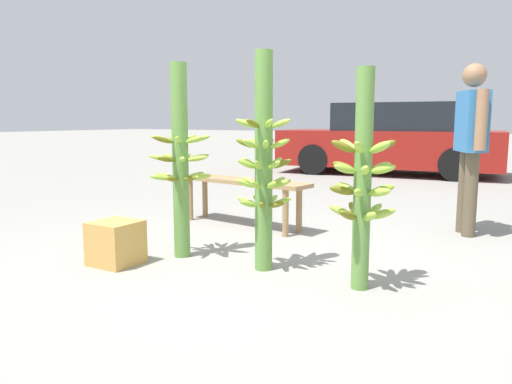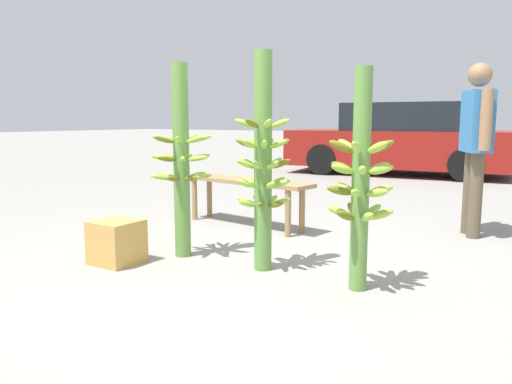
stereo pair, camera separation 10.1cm
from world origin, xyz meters
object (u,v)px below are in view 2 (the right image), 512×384
banana_stalk_left (181,161)px  produce_crate (117,242)px  vendor_person (476,135)px  banana_stalk_right (361,181)px  banana_stalk_center (263,163)px  market_bench (245,187)px  parked_car (401,140)px

banana_stalk_left → produce_crate: (-0.30, -0.43, -0.61)m
banana_stalk_left → vendor_person: (1.86, 2.02, 0.18)m
banana_stalk_right → banana_stalk_left: bearing=179.3°
banana_stalk_center → banana_stalk_right: bearing=-3.5°
market_bench → produce_crate: size_ratio=4.77×
parked_car → produce_crate: parked_car is taller
banana_stalk_center → parked_car: (-1.04, 7.05, -0.11)m
banana_stalk_center → banana_stalk_right: 0.76m
banana_stalk_right → market_bench: (-1.71, 1.25, -0.31)m
vendor_person → parked_car: (-2.16, 5.06, -0.27)m
banana_stalk_center → vendor_person: bearing=60.8°
banana_stalk_center → market_bench: 1.59m
market_bench → parked_car: (-0.08, 5.84, 0.27)m
banana_stalk_left → banana_stalk_center: size_ratio=0.97×
banana_stalk_right → parked_car: bearing=104.2°
produce_crate → banana_stalk_right: bearing=13.0°
banana_stalk_center → parked_car: banana_stalk_center is taller
banana_stalk_center → produce_crate: size_ratio=4.74×
banana_stalk_right → vendor_person: vendor_person is taller
banana_stalk_left → banana_stalk_center: (0.75, 0.03, 0.02)m
vendor_person → parked_car: 5.50m
banana_stalk_right → vendor_person: bearing=80.0°
banana_stalk_left → parked_car: (-0.30, 7.08, -0.09)m
banana_stalk_center → parked_car: bearing=98.4°
banana_stalk_right → vendor_person: (0.36, 2.04, 0.24)m
banana_stalk_center → market_bench: banana_stalk_center is taller
market_bench → produce_crate: 1.69m
market_bench → parked_car: size_ratio=0.36×
banana_stalk_left → produce_crate: banana_stalk_left is taller
banana_stalk_right → market_bench: 2.15m
banana_stalk_center → parked_car: 7.13m
vendor_person → market_bench: size_ratio=1.02×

